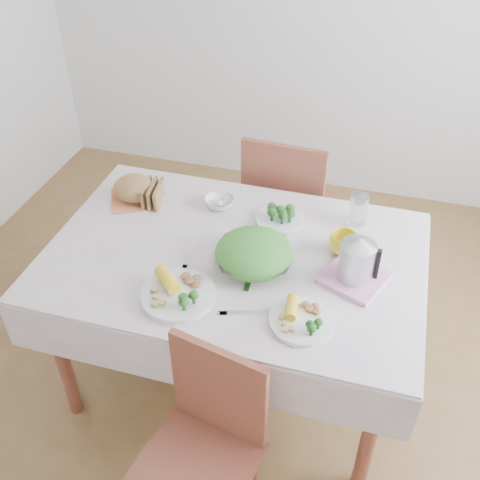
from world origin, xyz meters
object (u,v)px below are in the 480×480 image
(chair_near, at_px, (195,457))
(yellow_mug, at_px, (343,243))
(dinner_plate_left, at_px, (178,295))
(dining_table, at_px, (234,320))
(salad_bowl, at_px, (254,259))
(chair_far, at_px, (290,209))
(electric_kettle, at_px, (358,255))
(dinner_plate_right, at_px, (302,321))

(chair_near, xyz_separation_m, yellow_mug, (0.34, 0.85, 0.34))
(chair_near, bearing_deg, dinner_plate_left, 127.39)
(chair_near, relative_size, yellow_mug, 7.46)
(dining_table, xyz_separation_m, dinner_plate_left, (-0.12, -0.30, 0.40))
(salad_bowl, relative_size, yellow_mug, 2.55)
(chair_near, bearing_deg, dining_table, 108.12)
(chair_far, bearing_deg, chair_near, 93.50)
(dinner_plate_left, bearing_deg, dining_table, 67.48)
(dining_table, relative_size, yellow_mug, 12.50)
(chair_near, height_order, yellow_mug, chair_near)
(chair_far, bearing_deg, electric_kettle, 120.46)
(chair_near, relative_size, dinner_plate_left, 3.02)
(chair_near, bearing_deg, yellow_mug, 80.31)
(chair_far, height_order, yellow_mug, chair_far)
(dining_table, height_order, chair_near, chair_near)
(electric_kettle, bearing_deg, chair_near, -107.10)
(dining_table, height_order, electric_kettle, electric_kettle)
(dinner_plate_right, xyz_separation_m, electric_kettle, (0.15, 0.28, 0.11))
(chair_near, xyz_separation_m, salad_bowl, (0.02, 0.67, 0.33))
(dinner_plate_left, distance_m, dinner_plate_right, 0.46)
(chair_near, distance_m, electric_kettle, 0.91)
(salad_bowl, distance_m, yellow_mug, 0.37)
(salad_bowl, distance_m, electric_kettle, 0.40)
(chair_near, distance_m, salad_bowl, 0.75)
(dining_table, relative_size, dinner_plate_right, 6.12)
(salad_bowl, height_order, dinner_plate_right, salad_bowl)
(chair_near, distance_m, yellow_mug, 0.98)
(salad_bowl, bearing_deg, yellow_mug, 29.39)
(dining_table, xyz_separation_m, electric_kettle, (0.48, -0.02, 0.51))
(dining_table, bearing_deg, electric_kettle, -2.47)
(yellow_mug, bearing_deg, dinner_plate_left, -141.55)
(chair_near, bearing_deg, salad_bowl, 100.29)
(dining_table, bearing_deg, salad_bowl, -26.89)
(chair_near, relative_size, salad_bowl, 2.92)
(dining_table, height_order, salad_bowl, salad_bowl)
(dining_table, height_order, chair_far, chair_far)
(dinner_plate_left, relative_size, dinner_plate_right, 1.21)
(dining_table, xyz_separation_m, yellow_mug, (0.42, 0.13, 0.43))
(dinner_plate_left, xyz_separation_m, electric_kettle, (0.61, 0.28, 0.11))
(salad_bowl, bearing_deg, chair_near, -91.81)
(dining_table, bearing_deg, dinner_plate_right, -41.67)
(dining_table, xyz_separation_m, salad_bowl, (0.10, -0.05, 0.42))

